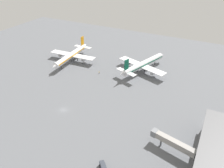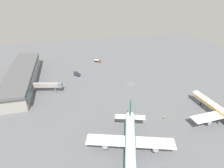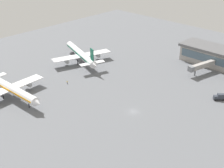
{
  "view_description": "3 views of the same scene",
  "coord_description": "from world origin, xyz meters",
  "px_view_note": "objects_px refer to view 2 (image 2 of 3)",
  "views": [
    {
      "loc": [
        -74.39,
        -67.72,
        75.44
      ],
      "look_at": [
        26.69,
        -16.06,
        6.6
      ],
      "focal_mm": 35.99,
      "sensor_mm": 36.0,
      "label": 1
    },
    {
      "loc": [
        117.76,
        -44.25,
        63.6
      ],
      "look_at": [
        5.22,
        -15.87,
        4.1
      ],
      "focal_mm": 29.97,
      "sensor_mm": 36.0,
      "label": 2
    },
    {
      "loc": [
        -73.71,
        91.24,
        74.74
      ],
      "look_at": [
        22.97,
        -9.63,
        2.72
      ],
      "focal_mm": 47.53,
      "sensor_mm": 36.0,
      "label": 3
    }
  ],
  "objects_px": {
    "catering_truck": "(77,74)",
    "ground_crew_worker": "(164,117)",
    "airplane_taxiing": "(130,143)",
    "airplane_at_gate": "(221,111)",
    "fuel_truck": "(98,61)"
  },
  "relations": [
    {
      "from": "airplane_taxiing",
      "to": "ground_crew_worker",
      "type": "distance_m",
      "value": 31.57
    },
    {
      "from": "catering_truck",
      "to": "fuel_truck",
      "type": "height_order",
      "value": "catering_truck"
    },
    {
      "from": "airplane_taxiing",
      "to": "catering_truck",
      "type": "distance_m",
      "value": 88.09
    },
    {
      "from": "ground_crew_worker",
      "to": "catering_truck",
      "type": "bearing_deg",
      "value": 134.04
    },
    {
      "from": "catering_truck",
      "to": "ground_crew_worker",
      "type": "distance_m",
      "value": 80.25
    },
    {
      "from": "airplane_at_gate",
      "to": "catering_truck",
      "type": "height_order",
      "value": "airplane_at_gate"
    },
    {
      "from": "airplane_at_gate",
      "to": "fuel_truck",
      "type": "xyz_separation_m",
      "value": [
        -104.45,
        -48.18,
        -3.82
      ]
    },
    {
      "from": "airplane_taxiing",
      "to": "fuel_truck",
      "type": "bearing_deg",
      "value": -164.65
    },
    {
      "from": "airplane_taxiing",
      "to": "airplane_at_gate",
      "type": "bearing_deg",
      "value": 118.87
    },
    {
      "from": "airplane_taxiing",
      "to": "ground_crew_worker",
      "type": "xyz_separation_m",
      "value": [
        -17.84,
        25.66,
        -4.45
      ]
    },
    {
      "from": "airplane_at_gate",
      "to": "fuel_truck",
      "type": "height_order",
      "value": "airplane_at_gate"
    },
    {
      "from": "catering_truck",
      "to": "airplane_taxiing",
      "type": "bearing_deg",
      "value": -32.84
    },
    {
      "from": "ground_crew_worker",
      "to": "airplane_at_gate",
      "type": "bearing_deg",
      "value": -2.3
    },
    {
      "from": "airplane_at_gate",
      "to": "ground_crew_worker",
      "type": "relative_size",
      "value": 28.21
    },
    {
      "from": "airplane_taxiing",
      "to": "catering_truck",
      "type": "xyz_separation_m",
      "value": [
        -86.6,
        -15.72,
        -3.6
      ]
    }
  ]
}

